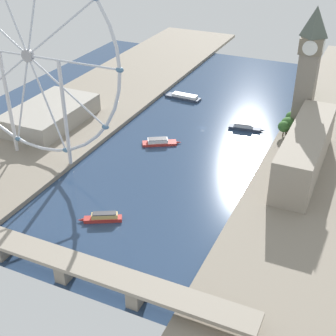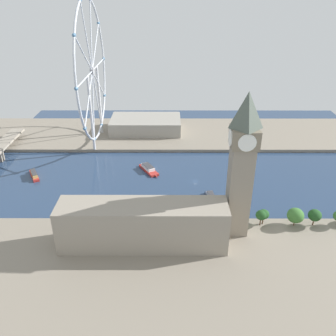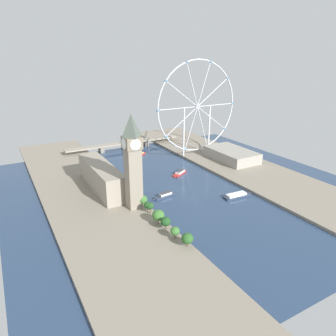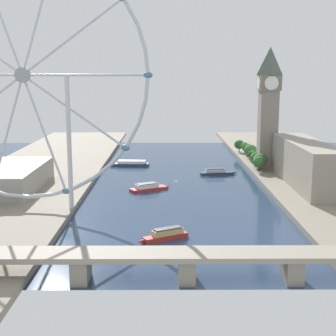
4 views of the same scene
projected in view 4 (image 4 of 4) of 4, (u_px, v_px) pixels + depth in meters
ground_plane at (176, 178)px, 348.25m from camera, size 372.57×372.57×0.00m
riverbank_left at (316, 175)px, 348.56m from camera, size 90.00×520.00×3.00m
riverbank_right at (35, 176)px, 347.38m from camera, size 90.00×520.00×3.00m
clock_tower at (268, 106)px, 359.43m from camera, size 16.28×16.28×89.92m
parliament_block at (306, 163)px, 309.30m from camera, size 22.00×98.62×27.79m
tree_row_embankment at (251, 153)px, 392.88m from camera, size 13.08×105.26×12.98m
ferris_wheel at (23, 77)px, 243.42m from camera, size 130.82×3.20×133.29m
riverside_hall at (5, 177)px, 300.08m from camera, size 44.06×74.06×14.01m
river_bridge at (187, 259)px, 171.48m from camera, size 184.57×13.30×10.68m
tour_boat_0 at (148, 187)px, 309.43m from camera, size 26.86×18.43×4.75m
tour_boat_1 at (217, 172)px, 358.00m from camera, size 28.54×8.55×4.88m
tour_boat_2 at (165, 235)px, 215.96m from camera, size 23.18×14.61×5.19m
tour_boat_3 at (130, 163)px, 394.56m from camera, size 36.68×10.39×4.32m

